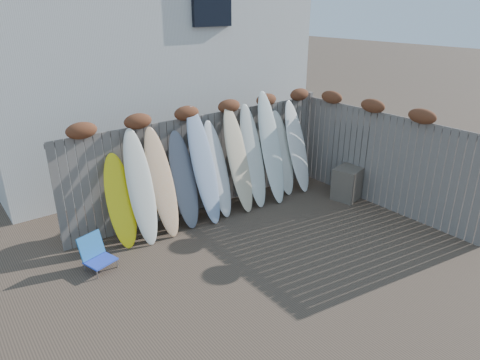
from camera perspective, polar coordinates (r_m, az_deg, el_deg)
ground at (r=7.58m, az=5.58°, el=-9.78°), size 80.00×80.00×0.00m
back_fence at (r=8.82m, az=-4.40°, el=3.55°), size 6.05×0.28×2.24m
right_fence at (r=9.36m, az=18.45°, el=3.29°), size 0.28×4.40×2.24m
house at (r=12.21m, az=-14.00°, el=17.93°), size 8.50×5.50×6.33m
beach_chair at (r=7.45m, az=-18.69°, el=-9.25°), size 0.55×0.57×0.58m
wooden_crate at (r=9.75m, az=14.17°, el=-0.42°), size 0.72×0.64×0.72m
lattice_panel at (r=10.01m, az=14.69°, el=3.03°), size 0.18×1.10×1.65m
surfboard_0 at (r=7.79m, az=-15.65°, el=-2.74°), size 0.54×0.64×1.66m
surfboard_1 at (r=7.77m, az=-13.11°, el=-0.99°), size 0.51×0.75×2.04m
surfboard_2 at (r=7.94m, az=-10.39°, el=-0.38°), size 0.51×0.74×2.00m
surfboard_3 at (r=8.21m, az=-7.50°, el=-0.01°), size 0.52×0.68×1.84m
surfboard_4 at (r=8.31m, az=-4.86°, el=1.85°), size 0.54×0.82×2.24m
surfboard_5 at (r=8.57m, az=-3.01°, el=1.41°), size 0.49×0.71×1.92m
surfboard_6 at (r=8.76m, az=-0.23°, el=2.68°), size 0.55×0.79×2.14m
surfboard_7 at (r=9.00m, az=1.73°, el=3.17°), size 0.51×0.78×2.13m
surfboard_8 at (r=9.21m, az=4.17°, el=4.28°), size 0.54×0.85×2.34m
surfboard_9 at (r=9.65m, az=5.64°, el=3.58°), size 0.52×0.67×1.86m
surfboard_10 at (r=9.83m, az=7.61°, el=4.42°), size 0.60×0.77×2.04m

